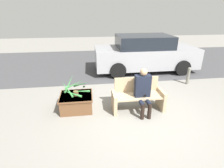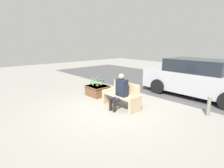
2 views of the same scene
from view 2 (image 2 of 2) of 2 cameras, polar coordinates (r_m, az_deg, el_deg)
The scene contains 8 objects.
ground_plane at distance 6.13m, azimuth -0.24°, elevation -8.42°, with size 30.00×30.00×0.00m, color gray.
road_surface at distance 10.35m, azimuth 22.83°, elevation -0.40°, with size 20.00×6.00×0.01m, color #424244.
bench at distance 6.29m, azimuth 3.26°, elevation -4.03°, with size 1.44×0.57×0.89m.
person_seated at distance 6.03m, azimuth 2.65°, elevation -2.00°, with size 0.42×0.60×1.24m.
planter_box at distance 7.70m, azimuth -4.75°, elevation -2.03°, with size 0.90×0.81×0.44m.
potted_plant at distance 7.60m, azimuth -4.77°, elevation 0.96°, with size 0.77×0.79×0.53m.
parked_car at distance 8.30m, azimuth 26.30°, elevation 1.63°, with size 4.54×1.98×1.61m.
bollard_post at distance 6.33m, azimuth 29.07°, elevation -6.03°, with size 0.12×0.12×0.67m.
Camera 2 is at (4.28, -3.75, 2.26)m, focal length 28.00 mm.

